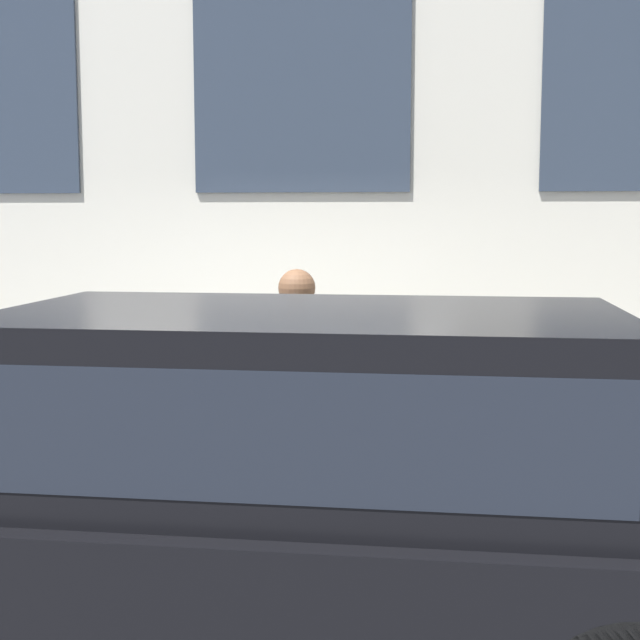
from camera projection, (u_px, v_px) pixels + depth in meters
name	position (u px, v px, depth m)	size (l,w,h in m)	color
ground_plane	(239.00, 578.00, 5.28)	(80.00, 80.00, 0.00)	#47474C
sidewalk	(276.00, 501.00, 6.45)	(2.38, 60.00, 0.17)	gray
fire_hydrant	(345.00, 461.00, 5.74)	(0.28, 0.41, 0.77)	gold
person	(297.00, 362.00, 6.14)	(0.39, 0.26, 1.60)	#726651
parked_truck_black_near	(299.00, 469.00, 4.03)	(1.80, 4.43, 1.72)	black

